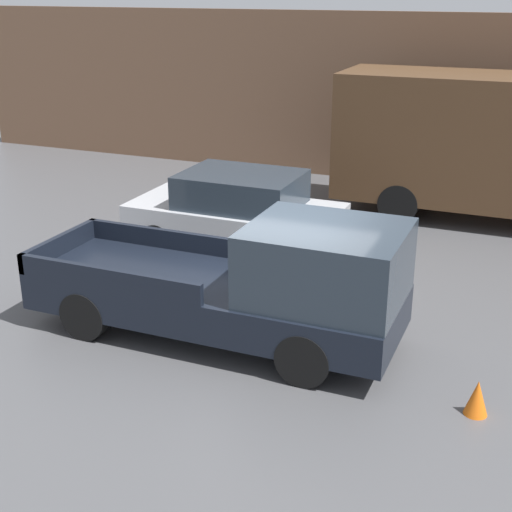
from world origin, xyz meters
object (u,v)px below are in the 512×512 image
Objects in this scene: pickup_truck at (250,285)px; car at (237,212)px; traffic_cone at (477,398)px; delivery_truck at (485,145)px.

car is at bearing 116.73° from pickup_truck.
car is 8.89× the size of traffic_cone.
pickup_truck is 0.80× the size of delivery_truck.
pickup_truck is 3.55m from traffic_cone.
car is at bearing -136.75° from delivery_truck.
delivery_truck reaches higher than traffic_cone.
car is at bearing 140.55° from traffic_cone.
delivery_truck is (2.48, 7.62, 0.81)m from pickup_truck.
pickup_truck is at bearing -63.27° from car.
car is 0.59× the size of delivery_truck.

